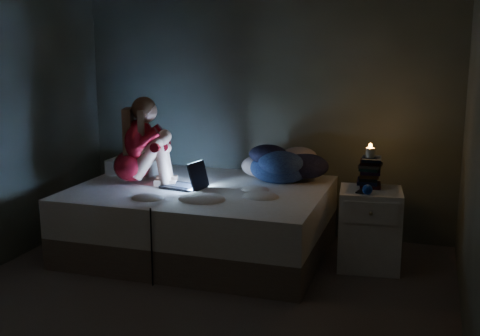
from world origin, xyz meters
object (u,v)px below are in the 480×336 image
at_px(woman, 131,141).
at_px(phone, 361,191).
at_px(candle, 370,148).
at_px(laptop, 183,174).
at_px(bed, 201,220).
at_px(nightstand, 369,229).

distance_m(woman, phone, 2.01).
distance_m(woman, candle, 2.04).
relative_size(laptop, phone, 2.56).
bearing_deg(woman, laptop, -17.63).
relative_size(bed, woman, 2.75).
height_order(woman, phone, woman).
distance_m(bed, laptop, 0.44).
bearing_deg(nightstand, phone, -135.51).
height_order(bed, nightstand, nightstand).
bearing_deg(nightstand, woman, 177.57).
distance_m(woman, laptop, 0.55).
relative_size(bed, laptop, 5.94).
bearing_deg(phone, bed, -162.27).
bearing_deg(nightstand, laptop, 178.77).
bearing_deg(bed, candle, 7.04).
bearing_deg(candle, phone, -101.63).
bearing_deg(bed, phone, -0.44).
xyz_separation_m(woman, candle, (2.02, 0.25, 0.00)).
height_order(laptop, phone, laptop).
relative_size(nightstand, phone, 4.67).
distance_m(laptop, nightstand, 1.62).
distance_m(candle, phone, 0.37).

